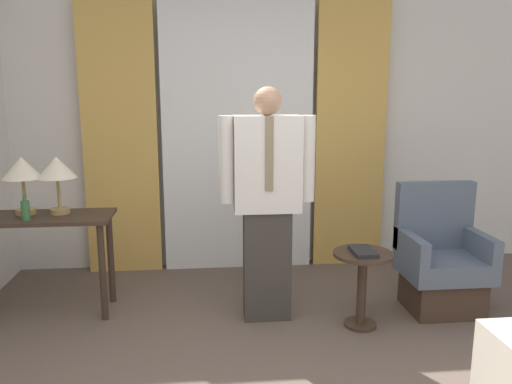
% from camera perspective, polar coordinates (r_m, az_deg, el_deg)
% --- Properties ---
extents(wall_back, '(10.00, 0.06, 2.70)m').
position_cam_1_polar(wall_back, '(4.83, -2.20, 7.36)').
color(wall_back, silver).
rests_on(wall_back, ground_plane).
extents(curtain_sheer_center, '(1.40, 0.06, 2.58)m').
position_cam_1_polar(curtain_sheer_center, '(4.70, -2.10, 6.52)').
color(curtain_sheer_center, white).
rests_on(curtain_sheer_center, ground_plane).
extents(curtain_drape_left, '(0.68, 0.06, 2.58)m').
position_cam_1_polar(curtain_drape_left, '(4.76, -15.27, 6.19)').
color(curtain_drape_left, gold).
rests_on(curtain_drape_left, ground_plane).
extents(curtain_drape_right, '(0.68, 0.06, 2.58)m').
position_cam_1_polar(curtain_drape_right, '(4.89, 10.73, 6.52)').
color(curtain_drape_right, gold).
rests_on(curtain_drape_right, ground_plane).
extents(desk, '(1.04, 0.45, 0.78)m').
position_cam_1_polar(desk, '(4.11, -23.22, -4.53)').
color(desk, '#38281E').
rests_on(desk, ground_plane).
extents(table_lamp_left, '(0.29, 0.29, 0.44)m').
position_cam_1_polar(table_lamp_left, '(4.11, -25.16, 2.22)').
color(table_lamp_left, '#9E7F47').
rests_on(table_lamp_left, desk).
extents(table_lamp_right, '(0.29, 0.29, 0.44)m').
position_cam_1_polar(table_lamp_right, '(4.03, -21.80, 2.34)').
color(table_lamp_right, '#9E7F47').
rests_on(table_lamp_right, desk).
extents(bottle_by_lamp, '(0.06, 0.06, 0.18)m').
position_cam_1_polar(bottle_by_lamp, '(3.96, -24.84, -1.87)').
color(bottle_by_lamp, '#336638').
rests_on(bottle_by_lamp, desk).
extents(person, '(0.69, 0.23, 1.72)m').
position_cam_1_polar(person, '(3.63, 1.29, -0.63)').
color(person, '#38332D').
rests_on(person, ground_plane).
extents(armchair, '(0.62, 0.53, 0.99)m').
position_cam_1_polar(armchair, '(4.20, 20.39, -7.77)').
color(armchair, '#38281E').
rests_on(armchair, ground_plane).
extents(side_table, '(0.43, 0.43, 0.56)m').
position_cam_1_polar(side_table, '(3.72, 12.04, -9.44)').
color(side_table, '#38281E').
rests_on(side_table, ground_plane).
extents(book, '(0.16, 0.25, 0.03)m').
position_cam_1_polar(book, '(3.64, 12.15, -6.65)').
color(book, black).
rests_on(book, side_table).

